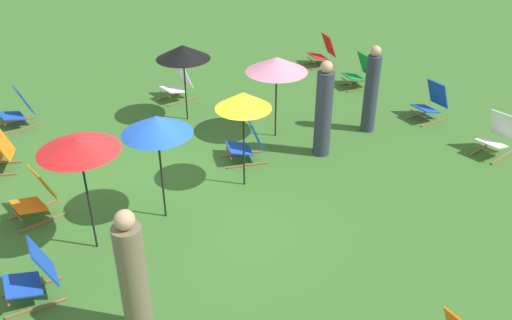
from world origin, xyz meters
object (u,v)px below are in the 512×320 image
Objects in this scene: deckchair_5 at (497,136)px; umbrella_0 at (78,145)px; deckchair_6 at (323,52)px; umbrella_2 at (157,125)px; deckchair_7 at (18,110)px; person_1 at (133,278)px; umbrella_1 at (243,101)px; umbrella_4 at (183,52)px; deckchair_1 at (178,84)px; deckchair_8 at (34,275)px; deckchair_9 at (360,72)px; person_2 at (371,91)px; person_0 at (324,111)px; deckchair_3 at (247,143)px; deckchair_0 at (431,103)px; umbrella_3 at (277,64)px; deckchair_2 at (37,197)px.

umbrella_0 is at bearing -107.80° from deckchair_5.
deckchair_6 is 7.67m from umbrella_2.
deckchair_7 is 0.47× the size of person_1.
umbrella_1 is 2.91m from umbrella_4.
deckchair_1 is 1.01× the size of deckchair_8.
deckchair_9 is 0.46× the size of person_2.
deckchair_8 is at bearing -53.10° from umbrella_0.
deckchair_6 is 0.47× the size of umbrella_2.
deckchair_3 is at bearing 95.06° from person_0.
umbrella_2 is (4.59, -6.01, 1.25)m from deckchair_6.
umbrella_4 reaches higher than deckchair_6.
deckchair_6 and deckchair_8 have the same top height.
deckchair_8 is at bearing -51.21° from deckchair_3.
deckchair_1 is 4.80m from umbrella_2.
deckchair_3 is at bearing 9.17° from umbrella_4.
umbrella_1 is 0.97× the size of person_1.
deckchair_0 is 4.89m from umbrella_1.
umbrella_4 is at bearing -140.24° from umbrella_3.
deckchair_3 is 4.99m from deckchair_7.
umbrella_4 is 5.95m from person_1.
deckchair_3 is 4.47m from deckchair_9.
deckchair_3 is 1.61m from umbrella_3.
deckchair_6 is 4.77m from umbrella_4.
deckchair_1 and deckchair_6 have the same top height.
deckchair_3 is at bearing -101.95° from person_2.
umbrella_2 reaches higher than umbrella_4.
umbrella_4 is 0.92× the size of person_1.
umbrella_2 is 0.95× the size of person_0.
deckchair_9 is 0.51× the size of umbrella_4.
umbrella_3 is (-1.87, 4.05, -0.19)m from umbrella_0.
deckchair_8 is at bearing -62.73° from umbrella_3.
person_0 is (0.42, 1.37, 0.51)m from deckchair_3.
umbrella_4 is 3.18m from person_0.
deckchair_2 is 0.49× the size of umbrella_1.
deckchair_2 and deckchair_7 have the same top height.
deckchair_8 is at bearing -47.68° from deckchair_6.
deckchair_0 is 0.51× the size of umbrella_4.
deckchair_6 is at bearing 82.00° from deckchair_1.
deckchair_7 is 0.47× the size of umbrella_2.
deckchair_0 and deckchair_6 have the same top height.
deckchair_3 is at bearing -9.95° from deckchair_1.
umbrella_2 is (-0.26, 1.15, -0.09)m from umbrella_0.
deckchair_0 is 0.98× the size of deckchair_2.
umbrella_2 is 2.49m from person_1.
deckchair_7 is (-3.49, -3.57, 0.00)m from deckchair_3.
person_0 is 1.03× the size of person_2.
person_0 is (-1.51, -2.94, 0.51)m from deckchair_5.
deckchair_3 is 1.52m from person_0.
umbrella_3 is at bearing 84.87° from deckchair_2.
deckchair_5 is 2.50m from person_2.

